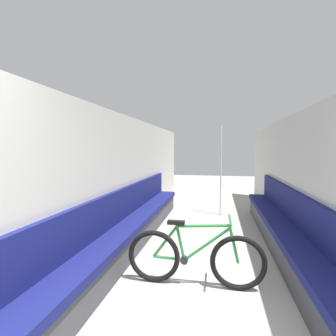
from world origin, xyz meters
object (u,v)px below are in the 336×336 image
object	(u,v)px
bench_seat_row_left	(130,229)
bench_seat_row_right	(289,238)
bicycle	(195,258)
grab_pole_near	(221,172)

from	to	relation	value
bench_seat_row_left	bench_seat_row_right	xyz separation A→B (m)	(2.40, 0.00, 0.00)
bench_seat_row_right	bicycle	size ratio (longest dim) A/B	3.62
bicycle	bench_seat_row_left	bearing A→B (deg)	129.89
bench_seat_row_left	grab_pole_near	distance (m)	2.93
bicycle	grab_pole_near	size ratio (longest dim) A/B	0.75
bench_seat_row_left	bench_seat_row_right	size ratio (longest dim) A/B	1.00
bench_seat_row_left	bicycle	xyz separation A→B (m)	(1.13, -0.99, 0.02)
grab_pole_near	bicycle	bearing A→B (deg)	-95.19
bench_seat_row_right	bicycle	world-z (taller)	bench_seat_row_right
grab_pole_near	bench_seat_row_left	bearing A→B (deg)	-120.58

